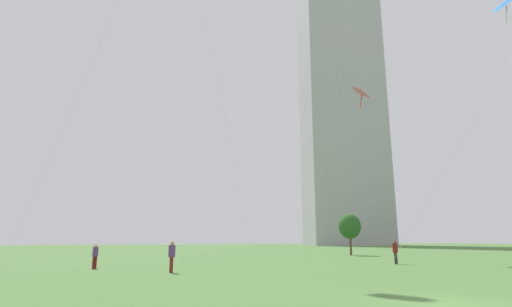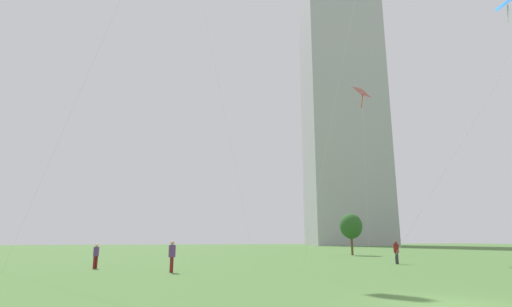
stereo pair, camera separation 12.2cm
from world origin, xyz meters
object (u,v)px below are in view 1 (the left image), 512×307
Objects in this scene: person_standing_1 at (395,250)px; kite_flying_3 at (505,4)px; person_standing_2 at (172,254)px; kite_flying_2 at (361,93)px; distant_highrise_0 at (340,98)px; park_tree_0 at (350,226)px; person_standing_0 at (95,254)px.

kite_flying_3 is (9.25, -4.87, 20.49)m from person_standing_1.
person_standing_2 is (-17.60, -2.88, -0.00)m from person_standing_1.
person_standing_2 is 0.10× the size of kite_flying_2.
person_standing_2 is at bearing -111.13° from distant_highrise_0.
kite_flying_3 reaches higher than person_standing_2.
kite_flying_2 is (20.75, 11.18, 16.59)m from person_standing_2.
park_tree_0 is 0.05× the size of distant_highrise_0.
person_standing_0 is 31.03m from kite_flying_2.
park_tree_0 is at bearing 99.52° from kite_flying_3.
person_standing_1 is 23.00m from kite_flying_3.
person_standing_2 is 0.02× the size of distant_highrise_0.
person_standing_2 is (4.60, -4.73, 0.11)m from person_standing_0.
person_standing_0 is at bearing -114.54° from distant_highrise_0.
person_standing_1 is at bearing 152.23° from kite_flying_3.
kite_flying_2 is 15.03m from kite_flying_3.
kite_flying_3 is at bearing -65.15° from kite_flying_2.
distant_highrise_0 is at bearing 60.36° from park_tree_0.
distant_highrise_0 reaches higher than person_standing_1.
person_standing_1 is at bearing -109.15° from park_tree_0.
kite_flying_3 is (26.85, -2.00, 20.49)m from person_standing_2.
distant_highrise_0 is (36.71, 92.05, 28.43)m from kite_flying_3.
park_tree_0 is (27.88, 14.52, 2.54)m from person_standing_0.
distant_highrise_0 reaches higher than person_standing_0.
kite_flying_3 is at bearing -103.75° from person_standing_2.
person_standing_2 is at bearing -151.69° from kite_flying_2.
person_standing_0 is at bearing -152.49° from park_tree_0.
person_standing_1 is at bearing -110.80° from kite_flying_2.
kite_flying_2 is 3.66× the size of park_tree_0.
person_standing_0 is at bearing -85.10° from person_standing_1.
kite_flying_2 reaches higher than park_tree_0.
distant_highrise_0 reaches higher than kite_flying_2.
park_tree_0 is 93.78m from distant_highrise_0.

